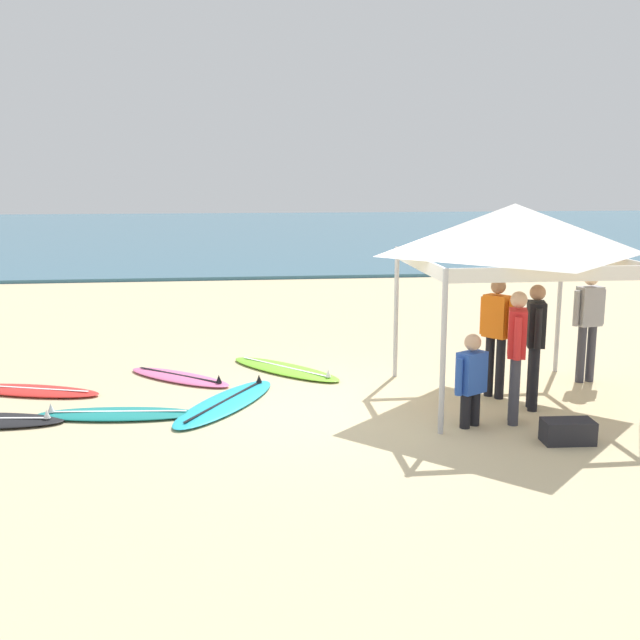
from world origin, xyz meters
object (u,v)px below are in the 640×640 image
at_px(surfboard_red, 31,390).
at_px(surfboard_cyan, 226,403).
at_px(surfboard_teal, 117,414).
at_px(person_orange, 496,330).
at_px(gear_bag_near_tent, 568,431).
at_px(canopy_tent, 514,230).
at_px(person_black, 535,338).
at_px(person_blue, 471,376).
at_px(person_red, 516,348).
at_px(person_grey, 588,319).
at_px(surfboard_pink, 180,377).
at_px(surfboard_lime, 285,369).

distance_m(surfboard_red, surfboard_cyan, 2.99).
distance_m(surfboard_red, surfboard_teal, 1.89).
height_order(surfboard_red, person_orange, person_orange).
relative_size(surfboard_cyan, gear_bag_near_tent, 4.03).
bearing_deg(canopy_tent, person_black, -71.37).
relative_size(person_orange, person_blue, 1.43).
bearing_deg(surfboard_red, person_red, -17.76).
xyz_separation_m(person_blue, gear_bag_near_tent, (0.98, -0.70, -0.52)).
relative_size(surfboard_teal, person_red, 1.27).
bearing_deg(person_grey, person_black, -138.08).
relative_size(person_black, gear_bag_near_tent, 2.85).
distance_m(surfboard_pink, gear_bag_near_tent, 5.84).
bearing_deg(surfboard_pink, person_red, -30.32).
height_order(surfboard_pink, person_black, person_black).
xyz_separation_m(surfboard_pink, surfboard_lime, (1.67, 0.29, -0.00)).
relative_size(surfboard_red, surfboard_teal, 1.02).
xyz_separation_m(surfboard_red, person_orange, (6.65, -0.98, 0.95)).
height_order(person_blue, gear_bag_near_tent, person_blue).
xyz_separation_m(surfboard_cyan, gear_bag_near_tent, (4.05, -1.95, 0.10)).
relative_size(person_orange, gear_bag_near_tent, 2.85).
bearing_deg(gear_bag_near_tent, surfboard_cyan, 154.34).
relative_size(surfboard_pink, person_orange, 1.08).
bearing_deg(person_grey, gear_bag_near_tent, -119.60).
relative_size(surfboard_pink, person_blue, 1.55).
distance_m(canopy_tent, gear_bag_near_tent, 2.89).
bearing_deg(person_blue, canopy_tent, 51.45).
height_order(surfboard_cyan, person_grey, person_grey).
distance_m(surfboard_pink, person_orange, 4.86).
bearing_deg(person_black, person_orange, 119.17).
bearing_deg(person_blue, surfboard_cyan, 157.89).
distance_m(person_black, person_blue, 1.26).
xyz_separation_m(person_orange, gear_bag_near_tent, (0.24, -1.89, -0.85)).
bearing_deg(canopy_tent, surfboard_pink, 161.84).
height_order(person_black, person_grey, same).
bearing_deg(surfboard_lime, canopy_tent, -31.24).
height_order(surfboard_red, person_blue, person_blue).
distance_m(surfboard_teal, person_black, 5.65).
distance_m(surfboard_cyan, person_grey, 5.59).
height_order(surfboard_red, person_black, person_black).
relative_size(canopy_tent, surfboard_cyan, 1.14).
xyz_separation_m(surfboard_cyan, person_grey, (5.48, 0.55, 0.95)).
bearing_deg(gear_bag_near_tent, person_black, 86.35).
xyz_separation_m(person_grey, gear_bag_near_tent, (-1.42, -2.50, -0.85)).
bearing_deg(person_black, person_red, -131.50).
bearing_deg(surfboard_lime, person_orange, -31.55).
xyz_separation_m(surfboard_red, person_blue, (5.92, -2.17, 0.62)).
bearing_deg(person_black, surfboard_teal, 176.74).
height_order(canopy_tent, person_grey, canopy_tent).
distance_m(surfboard_teal, surfboard_cyan, 1.46).
distance_m(surfboard_red, person_black, 7.22).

